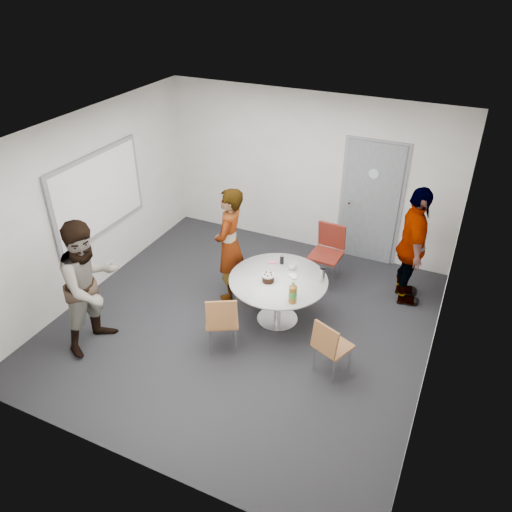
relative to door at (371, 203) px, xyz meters
The scene contains 15 objects.
floor 2.90m from the door, 113.90° to the right, with size 5.00×5.00×0.00m, color black.
ceiling 3.19m from the door, 113.90° to the right, with size 5.00×5.00×0.00m, color silver.
wall_back 1.15m from the door, behind, with size 5.00×5.00×0.00m, color beige.
wall_left 4.38m from the door, 145.41° to the right, with size 5.00×5.00×0.00m, color beige.
wall_right 2.87m from the door, 60.57° to the right, with size 5.00×5.00×0.00m, color beige.
wall_front 5.11m from the door, 102.45° to the right, with size 5.00×5.00×0.00m, color beige.
door is the anchor object (origin of this frame).
whiteboard 4.25m from the door, 147.34° to the right, with size 0.04×1.90×1.25m.
table 2.35m from the door, 106.72° to the right, with size 1.35×1.35×1.02m.
chair_near_left 3.32m from the door, 109.49° to the right, with size 0.57×0.59×0.87m.
chair_near_right 3.00m from the door, 84.43° to the right, with size 0.50×0.53×0.80m.
chair_far 1.09m from the door, 112.75° to the right, with size 0.48×0.52×0.96m.
person_main 2.50m from the door, 129.24° to the right, with size 0.64×0.42×1.76m, color #A5C6EA.
person_left 4.51m from the door, 126.50° to the right, with size 0.88×0.69×1.82m, color white.
person_right 1.27m from the door, 47.86° to the right, with size 1.07×0.45×1.83m, color black.
Camera 1 is at (2.49, -4.95, 4.54)m, focal length 35.00 mm.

